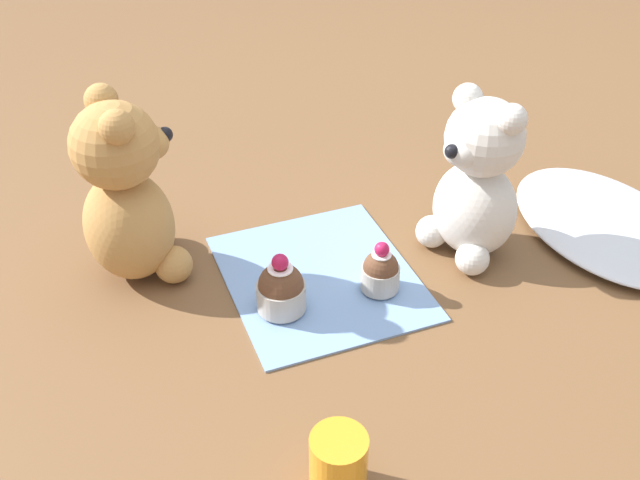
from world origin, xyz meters
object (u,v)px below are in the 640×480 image
(teddy_bear_tan, at_px, (127,196))
(juice_glass, at_px, (338,465))
(cupcake_near_cream_bear, at_px, (381,271))
(cupcake_near_tan_bear, at_px, (281,289))
(teddy_bear_cream, at_px, (477,182))

(teddy_bear_tan, height_order, juice_glass, teddy_bear_tan)
(cupcake_near_cream_bear, bearing_deg, cupcake_near_tan_bear, -94.08)
(cupcake_near_cream_bear, height_order, juice_glass, cupcake_near_cream_bear)
(cupcake_near_tan_bear, distance_m, juice_glass, 0.24)
(teddy_bear_tan, distance_m, cupcake_near_tan_bear, 0.20)
(juice_glass, bearing_deg, teddy_bear_cream, 133.04)
(cupcake_near_tan_bear, xyz_separation_m, juice_glass, (0.24, -0.03, 0.00))
(cupcake_near_tan_bear, bearing_deg, teddy_bear_cream, 95.91)
(teddy_bear_tan, bearing_deg, juice_glass, -168.98)
(teddy_bear_tan, bearing_deg, cupcake_near_tan_bear, -139.62)
(teddy_bear_cream, bearing_deg, cupcake_near_tan_bear, -100.03)
(teddy_bear_cream, distance_m, cupcake_near_tan_bear, 0.26)
(cupcake_near_tan_bear, height_order, juice_glass, cupcake_near_tan_bear)
(teddy_bear_cream, relative_size, teddy_bear_tan, 0.92)
(teddy_bear_cream, relative_size, cupcake_near_cream_bear, 3.29)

